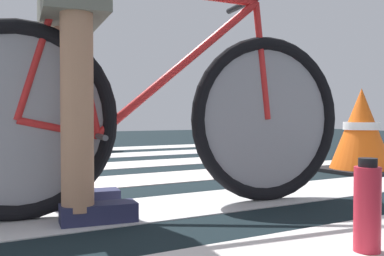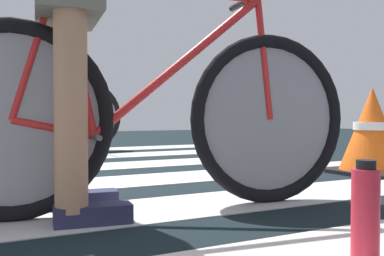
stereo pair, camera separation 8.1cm
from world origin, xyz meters
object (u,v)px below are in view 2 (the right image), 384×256
Objects in this scene: cyclist_1_of_4 at (69,40)px; traffic_cone at (372,132)px; water_bottle at (365,212)px; bicycle_3_of_4 at (37,114)px; bicycle_1_of_4 at (152,112)px.

cyclist_1_of_4 is 2.05m from traffic_cone.
water_bottle is (0.58, -0.83, -0.52)m from cyclist_1_of_4.
cyclist_1_of_4 is at bearing -100.74° from bicycle_3_of_4.
cyclist_1_of_4 is (-0.31, 0.04, 0.26)m from bicycle_1_of_4.
bicycle_3_of_4 is 3.74m from water_bottle.
cyclist_1_of_4 is 1.14m from water_bottle.
cyclist_1_of_4 is at bearing -169.88° from traffic_cone.
bicycle_3_of_4 is 3.14× the size of traffic_cone.
bicycle_3_of_4 reaches higher than water_bottle.
water_bottle is 1.84m from traffic_cone.
water_bottle is 0.47× the size of traffic_cone.
bicycle_3_of_4 is at bearing 91.89° from cyclist_1_of_4.
bicycle_3_of_4 is 3.05m from traffic_cone.
water_bottle is (0.27, -0.79, -0.26)m from bicycle_1_of_4.
cyclist_1_of_4 is at bearing 180.00° from bicycle_1_of_4.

